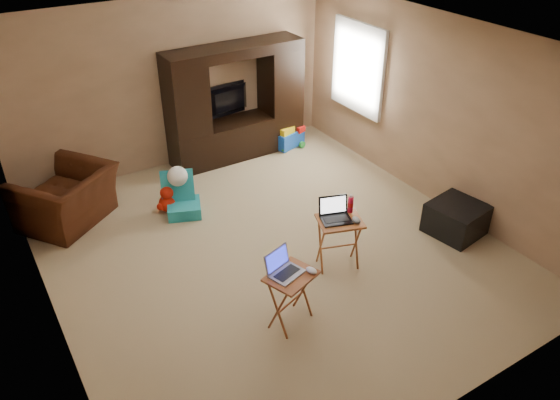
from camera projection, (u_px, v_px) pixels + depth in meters
floor at (271, 248)px, 6.66m from camera, size 5.50×5.50×0.00m
ceiling at (269, 44)px, 5.34m from camera, size 5.50×5.50×0.00m
wall_back at (174, 84)px, 7.98m from camera, size 5.00×0.00×5.00m
wall_front at (463, 303)px, 4.01m from camera, size 5.00×0.00×5.00m
wall_left at (31, 225)px, 4.88m from camera, size 0.00×5.50×5.50m
wall_right at (434, 111)px, 7.12m from camera, size 0.00×5.50×5.50m
window_pane at (359, 68)px, 8.15m from camera, size 0.00×1.20×1.20m
window_frame at (358, 68)px, 8.14m from camera, size 0.06×1.14×1.34m
entertainment_center at (236, 103)px, 8.34m from camera, size 2.16×0.55×1.77m
television at (230, 101)px, 8.50m from camera, size 0.90×0.22×0.52m
recliner at (67, 198)px, 6.98m from camera, size 1.46×1.43×0.72m
child_rocker at (183, 195)px, 7.17m from camera, size 0.58×0.62×0.58m
plush_toy at (168, 199)px, 7.28m from camera, size 0.34×0.28×0.38m
push_toy at (289, 136)px, 8.94m from camera, size 0.60×0.50×0.39m
ottoman at (456, 219)px, 6.85m from camera, size 0.71×0.71×0.40m
tray_table_left at (291, 299)px, 5.43m from camera, size 0.57×0.51×0.61m
tray_table_right at (339, 243)px, 6.21m from camera, size 0.59×0.53×0.63m
laptop_left at (287, 265)px, 5.22m from camera, size 0.38×0.35×0.24m
laptop_right at (337, 211)px, 5.98m from camera, size 0.40×0.37×0.24m
mouse_left at (311, 270)px, 5.29m from camera, size 0.11×0.14×0.05m
mouse_right at (356, 220)px, 6.01m from camera, size 0.10×0.14×0.05m
water_bottle at (350, 205)px, 6.14m from camera, size 0.06×0.06×0.19m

